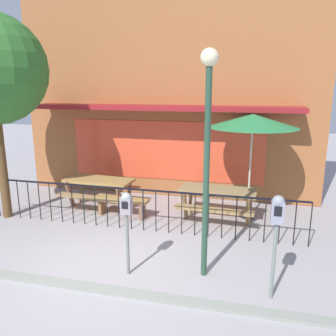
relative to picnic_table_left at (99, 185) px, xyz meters
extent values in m
plane|color=#A29C9F|center=(1.46, -2.92, -0.61)|extent=(40.00, 40.00, 0.00)
cube|color=brown|center=(1.46, 1.64, -0.61)|extent=(8.66, 0.54, 0.01)
cube|color=#A15F34|center=(1.46, 1.64, 2.39)|extent=(8.66, 0.50, 6.00)
cube|color=#E54C2D|center=(1.46, 1.38, 0.74)|extent=(5.63, 0.02, 1.70)
cube|color=maroon|center=(1.46, 0.96, 1.99)|extent=(7.36, 0.86, 0.12)
cube|color=black|center=(1.46, -1.19, 0.34)|extent=(7.27, 0.04, 0.04)
cylinder|color=black|center=(-1.88, -1.19, -0.14)|extent=(0.02, 0.02, 0.95)
cylinder|color=black|center=(-1.59, -1.19, -0.14)|extent=(0.02, 0.02, 0.95)
cylinder|color=black|center=(-1.30, -1.19, -0.14)|extent=(0.02, 0.02, 0.95)
cylinder|color=black|center=(-1.01, -1.19, -0.14)|extent=(0.02, 0.02, 0.95)
cylinder|color=black|center=(-0.72, -1.19, -0.14)|extent=(0.02, 0.02, 0.95)
cylinder|color=black|center=(-0.43, -1.19, -0.14)|extent=(0.02, 0.02, 0.95)
cylinder|color=black|center=(-0.14, -1.19, -0.14)|extent=(0.02, 0.02, 0.95)
cylinder|color=black|center=(0.15, -1.19, -0.14)|extent=(0.02, 0.02, 0.95)
cylinder|color=black|center=(0.44, -1.19, -0.14)|extent=(0.02, 0.02, 0.95)
cylinder|color=black|center=(0.73, -1.19, -0.14)|extent=(0.02, 0.02, 0.95)
cylinder|color=black|center=(1.02, -1.19, -0.14)|extent=(0.02, 0.02, 0.95)
cylinder|color=black|center=(1.32, -1.19, -0.14)|extent=(0.02, 0.02, 0.95)
cylinder|color=black|center=(1.61, -1.19, -0.14)|extent=(0.02, 0.02, 0.95)
cylinder|color=black|center=(1.90, -1.19, -0.14)|extent=(0.02, 0.02, 0.95)
cylinder|color=black|center=(2.19, -1.19, -0.14)|extent=(0.02, 0.02, 0.95)
cylinder|color=black|center=(2.48, -1.19, -0.14)|extent=(0.02, 0.02, 0.95)
cylinder|color=black|center=(2.77, -1.19, -0.14)|extent=(0.02, 0.02, 0.95)
cylinder|color=black|center=(3.06, -1.19, -0.14)|extent=(0.02, 0.02, 0.95)
cylinder|color=black|center=(3.35, -1.19, -0.14)|extent=(0.02, 0.02, 0.95)
cylinder|color=black|center=(3.64, -1.19, -0.14)|extent=(0.02, 0.02, 0.95)
cylinder|color=black|center=(3.93, -1.19, -0.14)|extent=(0.02, 0.02, 0.95)
cylinder|color=black|center=(4.23, -1.19, -0.14)|extent=(0.02, 0.02, 0.95)
cylinder|color=black|center=(4.52, -1.19, -0.14)|extent=(0.02, 0.02, 0.95)
cylinder|color=black|center=(4.81, -1.19, -0.14)|extent=(0.02, 0.02, 0.95)
cylinder|color=black|center=(5.10, -1.19, -0.14)|extent=(0.02, 0.02, 0.95)
cube|color=#A37F42|center=(0.00, 0.00, 0.13)|extent=(1.85, 0.90, 0.07)
cube|color=#95754A|center=(-0.04, -0.55, -0.17)|extent=(1.81, 0.40, 0.05)
cube|color=#A67051|center=(0.04, 0.55, -0.17)|extent=(1.81, 0.40, 0.05)
cube|color=#885E45|center=(-0.76, -0.22, -0.24)|extent=(0.10, 0.35, 0.78)
cube|color=brown|center=(-0.71, 0.34, -0.24)|extent=(0.10, 0.35, 0.78)
cube|color=#8E6945|center=(0.71, -0.34, -0.24)|extent=(0.10, 0.35, 0.78)
cube|color=#885A47|center=(0.76, 0.22, -0.24)|extent=(0.10, 0.35, 0.78)
cube|color=#997C51|center=(3.16, -0.15, 0.13)|extent=(1.85, 0.88, 0.07)
cube|color=#9F7B4C|center=(3.12, -0.70, -0.17)|extent=(1.81, 0.38, 0.05)
cube|color=#A57543|center=(3.20, 0.40, -0.17)|extent=(1.81, 0.38, 0.05)
cube|color=brown|center=(2.40, -0.38, -0.24)|extent=(0.09, 0.35, 0.78)
cube|color=olive|center=(2.44, 0.18, -0.24)|extent=(0.09, 0.35, 0.78)
cube|color=olive|center=(3.88, -0.48, -0.24)|extent=(0.09, 0.35, 0.78)
cube|color=brown|center=(3.91, 0.08, -0.24)|extent=(0.09, 0.35, 0.78)
cylinder|color=black|center=(3.87, 0.19, -0.59)|extent=(0.36, 0.36, 0.05)
cylinder|color=beige|center=(3.87, 0.19, 0.64)|extent=(0.04, 0.04, 2.49)
cone|color=#277B44|center=(3.87, 0.19, 1.77)|extent=(2.11, 2.11, 0.31)
cube|color=#9E7B43|center=(0.82, -0.50, -0.16)|extent=(1.42, 0.45, 0.06)
cube|color=brown|center=(0.26, -0.44, -0.39)|extent=(0.08, 0.29, 0.45)
cube|color=brown|center=(1.38, -0.55, -0.39)|extent=(0.08, 0.29, 0.45)
cylinder|color=slate|center=(4.28, -3.13, 0.00)|extent=(0.06, 0.06, 1.23)
cube|color=#8A8CA3|center=(4.28, -3.13, 0.79)|extent=(0.18, 0.14, 0.34)
sphere|color=gray|center=(4.28, -3.13, 0.96)|extent=(0.17, 0.17, 0.17)
cube|color=black|center=(4.28, -3.20, 0.83)|extent=(0.11, 0.01, 0.15)
cylinder|color=slate|center=(1.91, -3.00, -0.06)|extent=(0.06, 0.06, 1.11)
cube|color=gray|center=(1.91, -3.00, 0.64)|extent=(0.18, 0.14, 0.28)
sphere|color=gray|center=(1.91, -3.00, 0.77)|extent=(0.17, 0.17, 0.17)
cube|color=black|center=(1.91, -3.07, 0.67)|extent=(0.11, 0.01, 0.12)
cylinder|color=brown|center=(-1.94, -1.19, 0.81)|extent=(0.22, 0.22, 2.85)
cylinder|color=#264534|center=(3.18, -2.71, 1.12)|extent=(0.10, 0.10, 3.47)
sphere|color=beige|center=(3.18, -2.71, 2.97)|extent=(0.28, 0.28, 0.28)
cube|color=gray|center=(1.46, -3.57, -0.61)|extent=(12.12, 0.20, 0.11)
camera|label=1|loc=(3.83, -7.98, 2.56)|focal=36.29mm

